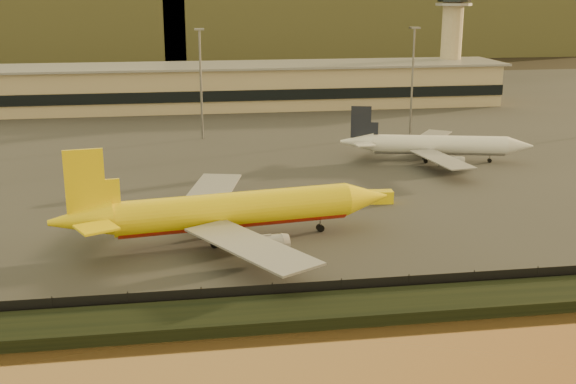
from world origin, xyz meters
The scene contains 11 objects.
ground centered at (0.00, 0.00, 0.00)m, with size 900.00×900.00×0.00m, color black.
embankment centered at (0.00, -17.00, 0.70)m, with size 320.00×7.00×1.40m, color black.
tarmac centered at (0.00, 95.00, 0.10)m, with size 320.00×220.00×0.20m, color #2D2D2D.
perimeter_fence centered at (0.00, -13.00, 1.30)m, with size 300.00×0.05×2.20m, color black.
terminal_building centered at (-14.52, 125.55, 6.25)m, with size 202.00×25.00×12.60m.
control_tower centered at (70.00, 131.00, 21.66)m, with size 11.20×11.20×35.50m.
apron_light_masts centered at (15.00, 75.00, 15.70)m, with size 152.20×12.20×25.40m.
dhl_cargo_jet centered at (-9.24, 8.43, 4.50)m, with size 48.23×46.81×14.41m.
white_narrowbody_jet centered at (36.12, 49.75, 3.54)m, with size 38.58×36.97×11.19m.
gse_vehicle_yellow centered at (16.66, 23.07, 1.23)m, with size 4.56×2.05×2.05m, color yellow.
gse_vehicle_white centered at (-29.18, 32.57, 1.08)m, with size 3.89×1.75×1.75m, color white.
Camera 1 is at (-15.89, -87.62, 34.73)m, focal length 45.00 mm.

